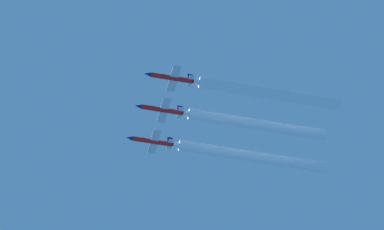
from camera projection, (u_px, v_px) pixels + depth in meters
jet_far_left at (170, 78)px, 301.32m from camera, size 8.68×12.65×3.04m
jet_inner_left at (161, 110)px, 308.71m from camera, size 8.68×12.65×3.04m
jet_center at (151, 141)px, 316.95m from camera, size 8.68×12.65×3.04m
smoke_trail_far_left at (267, 93)px, 304.95m from camera, size 2.85×37.27×2.85m
smoke_trail_inner_left at (254, 124)px, 312.30m from camera, size 2.85×36.80×2.85m
smoke_trail_center at (251, 156)px, 320.86m from camera, size 2.85×41.14×2.85m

